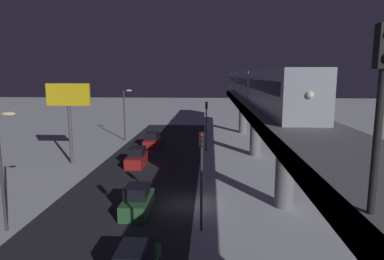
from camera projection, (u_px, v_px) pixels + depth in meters
ground_plane at (186, 204)px, 25.70m from camera, size 240.00×240.00×0.00m
avenue_asphalt at (124, 203)px, 25.96m from camera, size 11.00×81.76×0.01m
elevated_railway at (286, 129)px, 24.33m from camera, size 5.00×81.76×6.84m
subway_train at (251, 84)px, 46.06m from camera, size 2.94×55.47×3.40m
rail_signal at (382, 87)px, 6.83m from camera, size 0.36×0.41×4.00m
sedan_red at (137, 158)px, 36.90m from camera, size 1.80×4.66×1.97m
sedan_red_2 at (152, 141)px, 46.38m from camera, size 1.80×4.65×1.97m
sedan_green_2 at (137, 201)px, 24.20m from camera, size 1.80×4.11×1.97m
traffic_light_near at (202, 167)px, 20.68m from camera, size 0.32×0.44×6.40m
traffic_light_mid at (206, 119)px, 43.32m from camera, size 0.32×0.44×6.40m
commercial_billboard at (69, 103)px, 36.46m from camera, size 4.80×0.36×8.90m
street_lamp_near at (3, 157)px, 20.58m from camera, size 1.35×0.44×7.65m
street_lamp_far at (126, 109)px, 50.13m from camera, size 1.35×0.44×7.65m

